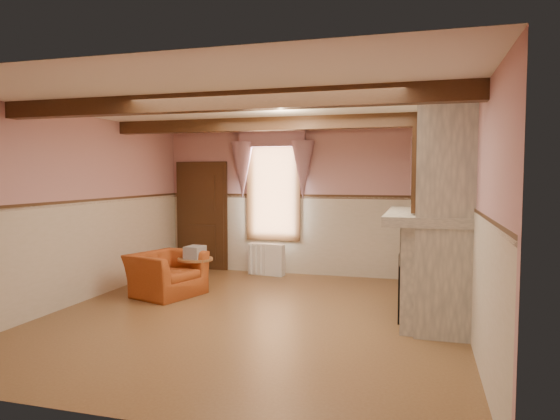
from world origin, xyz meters
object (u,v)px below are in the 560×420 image
(side_table, at_px, (195,274))
(bowl, at_px, (427,207))
(radiator, at_px, (266,259))
(armchair, at_px, (166,274))
(mantel_clock, at_px, (427,202))
(oil_lamp, at_px, (428,200))

(side_table, bearing_deg, bowl, -5.16)
(radiator, bearing_deg, side_table, -108.25)
(bowl, bearing_deg, radiator, 146.67)
(radiator, relative_size, bowl, 1.85)
(armchair, height_order, mantel_clock, mantel_clock)
(mantel_clock, distance_m, oil_lamp, 0.40)
(side_table, xyz_separation_m, radiator, (0.73, 1.58, 0.02))
(armchair, bearing_deg, bowl, -71.17)
(radiator, distance_m, oil_lamp, 3.68)
(armchair, xyz_separation_m, radiator, (1.05, 1.97, -0.04))
(mantel_clock, bearing_deg, side_table, -178.39)
(oil_lamp, bearing_deg, side_table, 175.32)
(armchair, bearing_deg, radiator, -10.01)
(side_table, height_order, radiator, radiator)
(bowl, height_order, mantel_clock, mantel_clock)
(oil_lamp, bearing_deg, bowl, -90.00)
(armchair, distance_m, mantel_clock, 4.15)
(side_table, distance_m, bowl, 3.84)
(side_table, xyz_separation_m, bowl, (3.63, -0.33, 1.19))
(radiator, xyz_separation_m, oil_lamp, (2.91, -1.88, 1.26))
(mantel_clock, bearing_deg, radiator, 153.00)
(armchair, height_order, bowl, bowl)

